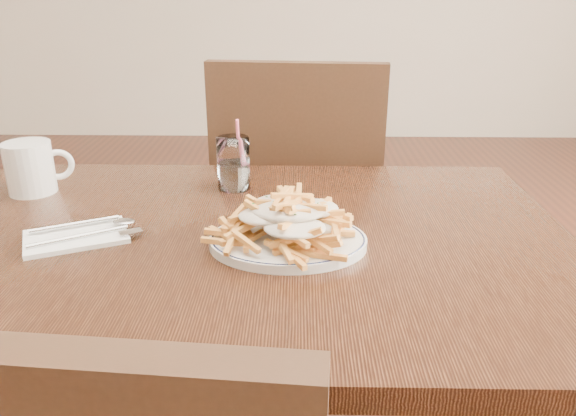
{
  "coord_description": "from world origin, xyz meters",
  "views": [
    {
      "loc": [
        0.11,
        -0.9,
        1.17
      ],
      "look_at": [
        0.1,
        -0.04,
        0.82
      ],
      "focal_mm": 35.0,
      "sensor_mm": 36.0,
      "label": 1
    }
  ],
  "objects_px": {
    "table": "(236,273)",
    "fries_plate": "(288,241)",
    "coffee_mug": "(31,168)",
    "loaded_fries": "(288,216)",
    "chair_far": "(299,206)",
    "water_glass": "(234,167)"
  },
  "relations": [
    {
      "from": "table",
      "to": "fries_plate",
      "type": "bearing_deg",
      "value": -25.05
    },
    {
      "from": "table",
      "to": "coffee_mug",
      "type": "xyz_separation_m",
      "value": [
        -0.45,
        0.21,
        0.13
      ]
    },
    {
      "from": "fries_plate",
      "to": "loaded_fries",
      "type": "distance_m",
      "value": 0.05
    },
    {
      "from": "chair_far",
      "to": "fries_plate",
      "type": "bearing_deg",
      "value": -91.71
    },
    {
      "from": "table",
      "to": "water_glass",
      "type": "xyz_separation_m",
      "value": [
        -0.03,
        0.24,
        0.13
      ]
    },
    {
      "from": "fries_plate",
      "to": "loaded_fries",
      "type": "bearing_deg",
      "value": 0.0
    },
    {
      "from": "water_glass",
      "to": "table",
      "type": "bearing_deg",
      "value": -83.69
    },
    {
      "from": "table",
      "to": "fries_plate",
      "type": "xyz_separation_m",
      "value": [
        0.1,
        -0.04,
        0.09
      ]
    },
    {
      "from": "water_glass",
      "to": "coffee_mug",
      "type": "bearing_deg",
      "value": -175.65
    },
    {
      "from": "coffee_mug",
      "to": "water_glass",
      "type": "bearing_deg",
      "value": 4.35
    },
    {
      "from": "table",
      "to": "chair_far",
      "type": "height_order",
      "value": "chair_far"
    },
    {
      "from": "table",
      "to": "chair_far",
      "type": "bearing_deg",
      "value": 79.34
    },
    {
      "from": "fries_plate",
      "to": "coffee_mug",
      "type": "height_order",
      "value": "coffee_mug"
    },
    {
      "from": "chair_far",
      "to": "water_glass",
      "type": "height_order",
      "value": "chair_far"
    },
    {
      "from": "chair_far",
      "to": "coffee_mug",
      "type": "height_order",
      "value": "chair_far"
    },
    {
      "from": "chair_far",
      "to": "fries_plate",
      "type": "xyz_separation_m",
      "value": [
        -0.02,
        -0.66,
        0.2
      ]
    },
    {
      "from": "chair_far",
      "to": "loaded_fries",
      "type": "bearing_deg",
      "value": -91.71
    },
    {
      "from": "fries_plate",
      "to": "loaded_fries",
      "type": "relative_size",
      "value": 1.25
    },
    {
      "from": "table",
      "to": "coffee_mug",
      "type": "distance_m",
      "value": 0.51
    },
    {
      "from": "loaded_fries",
      "to": "coffee_mug",
      "type": "height_order",
      "value": "coffee_mug"
    },
    {
      "from": "fries_plate",
      "to": "coffee_mug",
      "type": "xyz_separation_m",
      "value": [
        -0.55,
        0.25,
        0.05
      ]
    },
    {
      "from": "chair_far",
      "to": "loaded_fries",
      "type": "xyz_separation_m",
      "value": [
        -0.02,
        -0.66,
        0.25
      ]
    }
  ]
}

